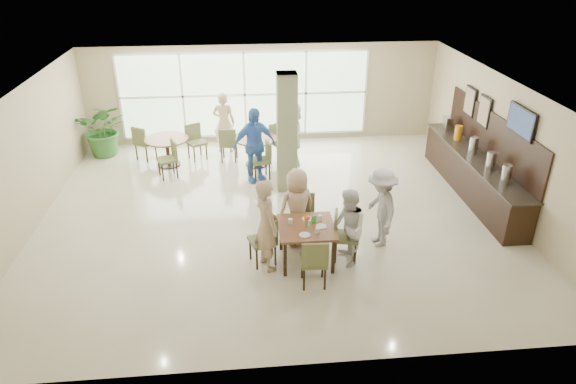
{
  "coord_description": "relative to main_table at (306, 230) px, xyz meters",
  "views": [
    {
      "loc": [
        -0.62,
        -9.88,
        5.49
      ],
      "look_at": [
        0.2,
        -1.2,
        1.1
      ],
      "focal_mm": 32.0,
      "sensor_mm": 36.0,
      "label": 1
    }
  ],
  "objects": [
    {
      "name": "main_table",
      "position": [
        0.0,
        0.0,
        0.0
      ],
      "size": [
        1.02,
        1.02,
        0.75
      ],
      "color": "brown",
      "rests_on": "ground"
    },
    {
      "name": "adult_b",
      "position": [
        0.21,
        4.6,
        0.18
      ],
      "size": [
        0.98,
        1.67,
        1.69
      ],
      "primitive_type": "imported",
      "rotation": [
        0.0,
        0.0,
        -1.37
      ],
      "color": "white",
      "rests_on": "ground"
    },
    {
      "name": "adult_standing",
      "position": [
        -1.58,
        5.63,
        0.19
      ],
      "size": [
        0.69,
        0.51,
        1.7
      ],
      "primitive_type": "imported",
      "rotation": [
        0.0,
        0.0,
        2.96
      ],
      "color": "tan",
      "rests_on": "ground"
    },
    {
      "name": "wall_tv",
      "position": [
        4.47,
        1.32,
        1.49
      ],
      "size": [
        0.06,
        1.0,
        0.58
      ],
      "color": "black",
      "rests_on": "ground"
    },
    {
      "name": "chairs_table_right",
      "position": [
        -0.74,
        4.55,
        -0.19
      ],
      "size": [
        1.92,
        1.75,
        0.95
      ],
      "color": "brown",
      "rests_on": "ground"
    },
    {
      "name": "teen_left",
      "position": [
        -0.73,
        -0.1,
        0.21
      ],
      "size": [
        0.63,
        0.75,
        1.75
      ],
      "primitive_type": "imported",
      "rotation": [
        0.0,
        0.0,
        1.95
      ],
      "color": "tan",
      "rests_on": "ground"
    },
    {
      "name": "teen_standing",
      "position": [
        1.5,
        0.47,
        0.14
      ],
      "size": [
        0.68,
        1.08,
        1.6
      ],
      "primitive_type": "imported",
      "rotation": [
        0.0,
        0.0,
        -1.49
      ],
      "color": "#9C9C9E",
      "rests_on": "ground"
    },
    {
      "name": "framed_art_a",
      "position": [
        4.48,
        2.92,
        1.19
      ],
      "size": [
        0.05,
        0.55,
        0.7
      ],
      "color": "black",
      "rests_on": "ground"
    },
    {
      "name": "room_shell",
      "position": [
        -0.47,
        1.92,
        1.04
      ],
      "size": [
        10.0,
        10.0,
        10.0
      ],
      "color": "white",
      "rests_on": "ground"
    },
    {
      "name": "chairs_table_left",
      "position": [
        -3.01,
        4.82,
        -0.19
      ],
      "size": [
        2.01,
        1.85,
        0.95
      ],
      "color": "brown",
      "rests_on": "ground"
    },
    {
      "name": "potted_plant",
      "position": [
        -4.84,
        5.69,
        0.09
      ],
      "size": [
        1.36,
        1.36,
        1.5
      ],
      "primitive_type": "imported",
      "rotation": [
        0.0,
        0.0,
        0.01
      ],
      "color": "#2F6A2A",
      "rests_on": "ground"
    },
    {
      "name": "column",
      "position": [
        -0.07,
        3.12,
        0.74
      ],
      "size": [
        0.45,
        0.45,
        2.8
      ],
      "primitive_type": "cube",
      "color": "#73815A",
      "rests_on": "ground"
    },
    {
      "name": "round_table_right",
      "position": [
        -0.74,
        4.61,
        -0.09
      ],
      "size": [
        1.11,
        1.11,
        0.75
      ],
      "color": "brown",
      "rests_on": "ground"
    },
    {
      "name": "chairs_main_table",
      "position": [
        0.0,
        0.02,
        -0.19
      ],
      "size": [
        2.1,
        1.92,
        0.95
      ],
      "color": "brown",
      "rests_on": "ground"
    },
    {
      "name": "adult_a",
      "position": [
        -0.82,
        3.64,
        0.27
      ],
      "size": [
        1.24,
        0.97,
        1.86
      ],
      "primitive_type": "imported",
      "rotation": [
        0.0,
        0.0,
        0.36
      ],
      "color": "#4277C7",
      "rests_on": "ground"
    },
    {
      "name": "framed_art_b",
      "position": [
        4.48,
        3.72,
        1.19
      ],
      "size": [
        0.05,
        0.55,
        0.7
      ],
      "color": "black",
      "rests_on": "ground"
    },
    {
      "name": "round_table_left",
      "position": [
        -3.06,
        4.8,
        -0.08
      ],
      "size": [
        1.13,
        1.13,
        0.75
      ],
      "color": "brown",
      "rests_on": "ground"
    },
    {
      "name": "window_bank",
      "position": [
        -0.97,
        6.38,
        0.74
      ],
      "size": [
        7.0,
        0.04,
        7.0
      ],
      "color": "silver",
      "rests_on": "ground"
    },
    {
      "name": "buffet_counter",
      "position": [
        4.23,
        2.42,
        -0.11
      ],
      "size": [
        0.64,
        4.7,
        1.95
      ],
      "color": "black",
      "rests_on": "ground"
    },
    {
      "name": "tabletop_clutter",
      "position": [
        0.05,
        0.0,
        0.15
      ],
      "size": [
        0.69,
        0.77,
        0.21
      ],
      "color": "white",
      "rests_on": "main_table"
    },
    {
      "name": "teen_right",
      "position": [
        0.75,
        -0.11,
        0.07
      ],
      "size": [
        0.62,
        0.76,
        1.48
      ],
      "primitive_type": "imported",
      "rotation": [
        0.0,
        0.0,
        -1.48
      ],
      "color": "white",
      "rests_on": "ground"
    },
    {
      "name": "teen_far",
      "position": [
        -0.1,
        0.68,
        0.12
      ],
      "size": [
        0.87,
        0.68,
        1.57
      ],
      "primitive_type": "imported",
      "rotation": [
        0.0,
        0.0,
        3.53
      ],
      "color": "tan",
      "rests_on": "ground"
    },
    {
      "name": "ground",
      "position": [
        -0.47,
        1.92,
        -0.66
      ],
      "size": [
        10.0,
        10.0,
        0.0
      ],
      "primitive_type": "plane",
      "color": "beige",
      "rests_on": "ground"
    }
  ]
}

